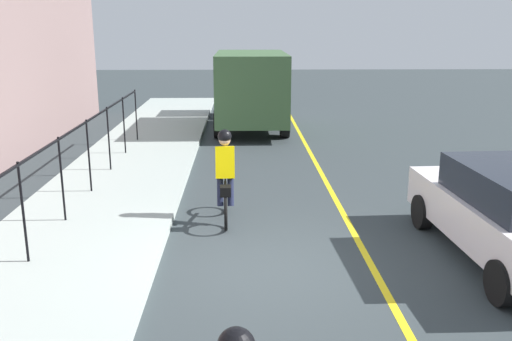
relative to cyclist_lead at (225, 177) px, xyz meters
The scene contains 7 objects.
ground_plane 2.48m from the cyclist_lead, 160.31° to the right, with size 80.00×80.00×0.00m, color #323A3D.
lane_line_centre 3.35m from the cyclist_lead, 132.41° to the right, with size 36.00×0.12×0.01m, color yellow.
sidewalk 3.51m from the cyclist_lead, 129.62° to the left, with size 40.00×3.20×0.15m, color #A0ACA5.
iron_fence 3.27m from the cyclist_lead, 111.18° to the left, with size 17.15×0.04×1.60m.
cyclist_lead is the anchor object (origin of this frame).
patrol_sedan 5.02m from the cyclist_lead, 112.63° to the right, with size 4.48×2.09×1.58m.
box_truck_background 10.25m from the cyclist_lead, ahead, with size 6.72×2.55×2.78m.
Camera 1 is at (-8.10, 0.46, 3.73)m, focal length 39.16 mm.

